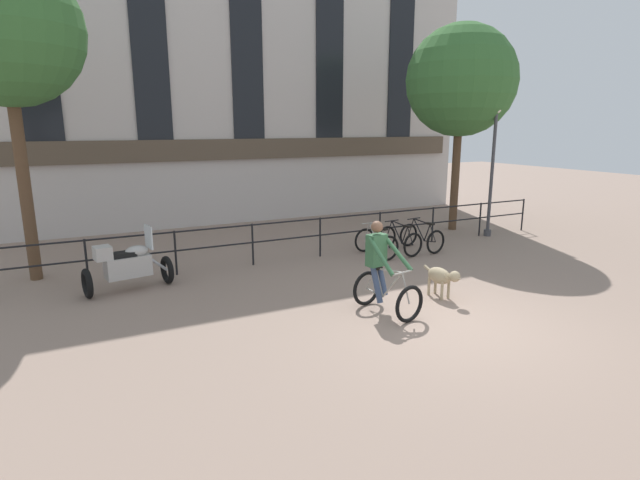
{
  "coord_description": "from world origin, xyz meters",
  "views": [
    {
      "loc": [
        -5.79,
        -6.28,
        3.41
      ],
      "look_at": [
        -1.18,
        2.86,
        1.05
      ],
      "focal_mm": 28.0,
      "sensor_mm": 36.0,
      "label": 1
    }
  ],
  "objects_px": {
    "dog": "(442,277)",
    "street_lamp": "(493,163)",
    "parked_bicycle_near_lamp": "(376,243)",
    "parked_bicycle_mid_left": "(400,240)",
    "parked_motorcycle": "(127,265)",
    "parked_bicycle_mid_right": "(422,237)",
    "cyclist_with_bike": "(382,272)"
  },
  "relations": [
    {
      "from": "parked_motorcycle",
      "to": "parked_bicycle_near_lamp",
      "type": "xyz_separation_m",
      "value": [
        6.22,
        0.06,
        -0.2
      ]
    },
    {
      "from": "dog",
      "to": "parked_bicycle_near_lamp",
      "type": "xyz_separation_m",
      "value": [
        0.63,
        3.37,
        -0.09
      ]
    },
    {
      "from": "parked_motorcycle",
      "to": "parked_bicycle_mid_left",
      "type": "relative_size",
      "value": 1.56
    },
    {
      "from": "dog",
      "to": "parked_bicycle_near_lamp",
      "type": "height_order",
      "value": "parked_bicycle_near_lamp"
    },
    {
      "from": "dog",
      "to": "street_lamp",
      "type": "bearing_deg",
      "value": 33.24
    },
    {
      "from": "parked_motorcycle",
      "to": "parked_bicycle_near_lamp",
      "type": "height_order",
      "value": "parked_motorcycle"
    },
    {
      "from": "parked_bicycle_mid_left",
      "to": "parked_bicycle_mid_right",
      "type": "relative_size",
      "value": 1.0
    },
    {
      "from": "parked_bicycle_mid_right",
      "to": "street_lamp",
      "type": "bearing_deg",
      "value": -176.68
    },
    {
      "from": "parked_bicycle_mid_left",
      "to": "street_lamp",
      "type": "distance_m",
      "value": 4.26
    },
    {
      "from": "parked_bicycle_mid_right",
      "to": "street_lamp",
      "type": "height_order",
      "value": "street_lamp"
    },
    {
      "from": "cyclist_with_bike",
      "to": "dog",
      "type": "xyz_separation_m",
      "value": [
        1.49,
        0.08,
        -0.32
      ]
    },
    {
      "from": "parked_bicycle_mid_left",
      "to": "street_lamp",
      "type": "height_order",
      "value": "street_lamp"
    },
    {
      "from": "parked_bicycle_near_lamp",
      "to": "parked_bicycle_mid_left",
      "type": "height_order",
      "value": "same"
    },
    {
      "from": "parked_bicycle_mid_left",
      "to": "parked_motorcycle",
      "type": "bearing_deg",
      "value": -6.16
    },
    {
      "from": "cyclist_with_bike",
      "to": "dog",
      "type": "height_order",
      "value": "cyclist_with_bike"
    },
    {
      "from": "street_lamp",
      "to": "cyclist_with_bike",
      "type": "bearing_deg",
      "value": -149.01
    },
    {
      "from": "parked_bicycle_near_lamp",
      "to": "street_lamp",
      "type": "relative_size",
      "value": 0.29
    },
    {
      "from": "parked_bicycle_mid_left",
      "to": "parked_bicycle_mid_right",
      "type": "xyz_separation_m",
      "value": [
        0.75,
        0.0,
        0.0
      ]
    },
    {
      "from": "cyclist_with_bike",
      "to": "parked_bicycle_near_lamp",
      "type": "relative_size",
      "value": 1.48
    },
    {
      "from": "dog",
      "to": "parked_motorcycle",
      "type": "bearing_deg",
      "value": 145.36
    },
    {
      "from": "dog",
      "to": "cyclist_with_bike",
      "type": "bearing_deg",
      "value": 179.07
    },
    {
      "from": "parked_motorcycle",
      "to": "parked_bicycle_mid_left",
      "type": "xyz_separation_m",
      "value": [
        6.97,
        0.06,
        -0.2
      ]
    },
    {
      "from": "parked_bicycle_mid_left",
      "to": "parked_bicycle_mid_right",
      "type": "distance_m",
      "value": 0.75
    },
    {
      "from": "parked_bicycle_mid_left",
      "to": "street_lamp",
      "type": "bearing_deg",
      "value": -178.47
    },
    {
      "from": "cyclist_with_bike",
      "to": "parked_bicycle_mid_left",
      "type": "bearing_deg",
      "value": 39.12
    },
    {
      "from": "cyclist_with_bike",
      "to": "parked_motorcycle",
      "type": "xyz_separation_m",
      "value": [
        -4.09,
        3.39,
        -0.2
      ]
    },
    {
      "from": "cyclist_with_bike",
      "to": "parked_bicycle_mid_right",
      "type": "distance_m",
      "value": 5.03
    },
    {
      "from": "parked_motorcycle",
      "to": "parked_bicycle_mid_right",
      "type": "distance_m",
      "value": 7.73
    },
    {
      "from": "parked_bicycle_near_lamp",
      "to": "parked_bicycle_mid_right",
      "type": "bearing_deg",
      "value": 176.55
    },
    {
      "from": "parked_bicycle_mid_left",
      "to": "parked_bicycle_mid_right",
      "type": "bearing_deg",
      "value": 173.35
    },
    {
      "from": "cyclist_with_bike",
      "to": "street_lamp",
      "type": "distance_m",
      "value": 7.9
    },
    {
      "from": "dog",
      "to": "street_lamp",
      "type": "height_order",
      "value": "street_lamp"
    }
  ]
}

